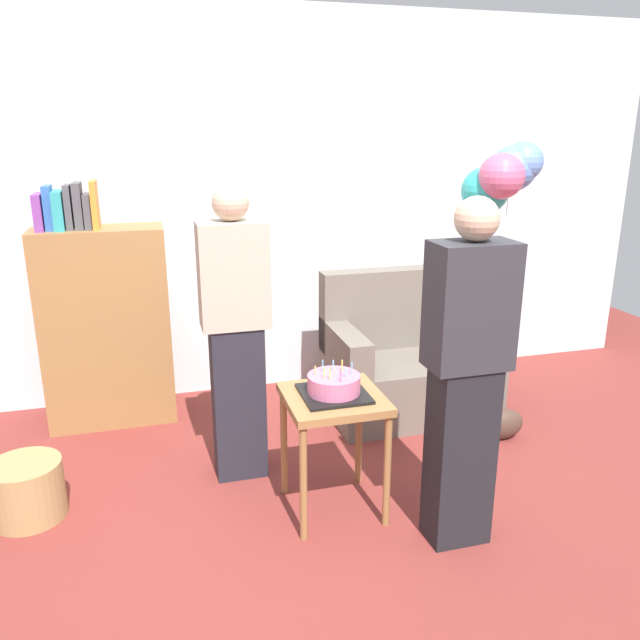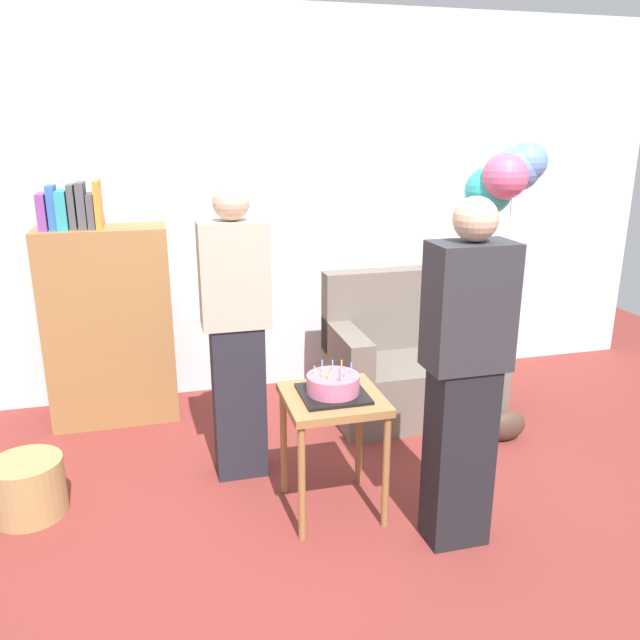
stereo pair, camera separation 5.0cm
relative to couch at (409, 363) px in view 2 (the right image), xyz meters
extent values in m
plane|color=maroon|center=(-0.77, -1.31, -0.34)|extent=(8.00, 8.00, 0.00)
cube|color=silver|center=(-0.77, 0.74, 1.01)|extent=(6.00, 0.10, 2.70)
cube|color=#6B6056|center=(0.00, -0.06, -0.14)|extent=(1.10, 0.70, 0.40)
cube|color=#6B6056|center=(0.00, 0.21, 0.34)|extent=(1.10, 0.16, 0.56)
cube|color=#6B6056|center=(-0.47, -0.06, 0.18)|extent=(0.16, 0.70, 0.24)
cube|color=#6B6056|center=(0.47, -0.06, 0.18)|extent=(0.16, 0.70, 0.24)
cube|color=olive|center=(-1.96, 0.37, 0.31)|extent=(0.80, 0.36, 1.30)
cube|color=#7F3D93|center=(-2.28, 0.37, 1.07)|extent=(0.05, 0.22, 0.22)
cube|color=#3366B7|center=(-2.22, 0.37, 1.09)|extent=(0.05, 0.17, 0.26)
cube|color=teal|center=(-2.16, 0.37, 1.08)|extent=(0.06, 0.23, 0.23)
cube|color=#4C4C51|center=(-2.11, 0.37, 1.09)|extent=(0.04, 0.19, 0.27)
cube|color=#4C4C51|center=(-2.05, 0.37, 1.10)|extent=(0.05, 0.20, 0.28)
cube|color=#4C4C51|center=(-2.00, 0.37, 1.07)|extent=(0.04, 0.22, 0.21)
cube|color=orange|center=(-1.96, 0.37, 1.10)|extent=(0.04, 0.26, 0.29)
cube|color=olive|center=(-0.84, -1.03, 0.28)|extent=(0.48, 0.48, 0.04)
cylinder|color=olive|center=(-1.05, -1.24, -0.04)|extent=(0.04, 0.04, 0.60)
cylinder|color=olive|center=(-0.63, -1.24, -0.04)|extent=(0.04, 0.04, 0.60)
cylinder|color=olive|center=(-1.05, -0.82, -0.04)|extent=(0.04, 0.04, 0.60)
cylinder|color=olive|center=(-0.63, -0.82, -0.04)|extent=(0.04, 0.04, 0.60)
cube|color=black|center=(-0.84, -1.03, 0.30)|extent=(0.32, 0.32, 0.02)
cylinder|color=#D66B93|center=(-0.84, -1.03, 0.36)|extent=(0.26, 0.26, 0.09)
cylinder|color=#66B2E5|center=(-0.75, -1.04, 0.43)|extent=(0.01, 0.01, 0.06)
cylinder|color=#F2CC4C|center=(-0.79, -0.99, 0.43)|extent=(0.01, 0.01, 0.06)
cylinder|color=#66B2E5|center=(-0.83, -0.97, 0.43)|extent=(0.01, 0.01, 0.06)
cylinder|color=#66B2E5|center=(-0.88, -0.98, 0.43)|extent=(0.01, 0.01, 0.06)
cylinder|color=#F2CC4C|center=(-0.93, -1.00, 0.43)|extent=(0.01, 0.01, 0.05)
cylinder|color=#F2CC4C|center=(-0.90, -1.06, 0.43)|extent=(0.01, 0.01, 0.06)
cylinder|color=#F2CC4C|center=(-0.88, -1.08, 0.43)|extent=(0.01, 0.01, 0.06)
cylinder|color=#EA668C|center=(-0.84, -1.12, 0.43)|extent=(0.01, 0.01, 0.06)
cylinder|color=#66B2E5|center=(-0.80, -1.07, 0.43)|extent=(0.01, 0.01, 0.05)
cube|color=#23232D|center=(-1.25, -0.54, 0.10)|extent=(0.28, 0.20, 0.88)
cube|color=#B2A893|center=(-1.25, -0.54, 0.82)|extent=(0.36, 0.22, 0.56)
sphere|color=#D1A889|center=(-1.25, -0.54, 1.19)|extent=(0.19, 0.19, 0.19)
cube|color=black|center=(-0.34, -1.42, 0.10)|extent=(0.28, 0.20, 0.88)
cube|color=#2D2D33|center=(-0.34, -1.42, 0.82)|extent=(0.36, 0.22, 0.56)
sphere|color=#D1A889|center=(-0.34, -1.42, 1.19)|extent=(0.19, 0.19, 0.19)
cylinder|color=#A88451|center=(-2.35, -0.69, -0.19)|extent=(0.36, 0.36, 0.30)
ellipsoid|color=#473328|center=(0.41, -0.59, -0.24)|extent=(0.28, 0.14, 0.20)
cylinder|color=silver|center=(0.68, 0.00, 0.41)|extent=(0.00, 0.00, 1.51)
sphere|color=#668ED6|center=(0.71, 0.01, 1.30)|extent=(0.30, 0.30, 0.30)
sphere|color=#2DADA8|center=(0.55, 0.08, 1.15)|extent=(0.32, 0.32, 0.32)
sphere|color=#D65B84|center=(0.59, -0.06, 1.25)|extent=(0.30, 0.30, 0.30)
sphere|color=#668ED6|center=(0.76, -0.02, 1.34)|extent=(0.26, 0.26, 0.26)
camera|label=1|loc=(-1.68, -3.76, 1.56)|focal=35.31mm
camera|label=2|loc=(-1.63, -3.77, 1.56)|focal=35.31mm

